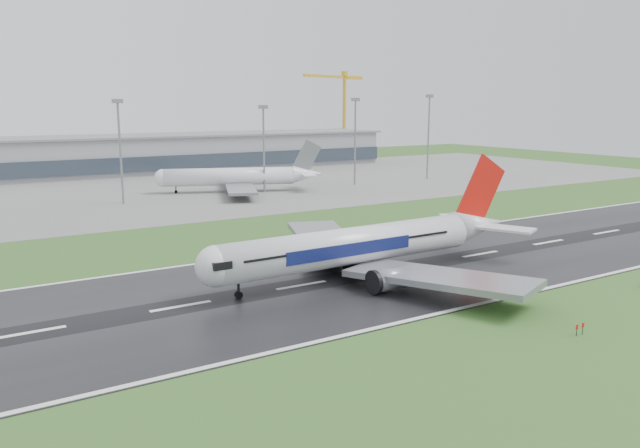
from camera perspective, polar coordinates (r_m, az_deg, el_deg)
ground at (r=110.53m, az=7.31°, el=-4.10°), size 520.00×520.00×0.00m
runway at (r=110.52m, az=7.31°, el=-4.07°), size 400.00×45.00×0.10m
apron at (r=220.21m, az=-13.62°, el=3.19°), size 400.00×130.00×0.08m
terminal at (r=276.84m, az=-17.63°, el=6.06°), size 240.00×36.00×15.00m
main_airliner at (r=104.06m, az=4.80°, el=0.28°), size 63.72×60.80×18.47m
parked_airliner at (r=206.95m, az=-7.72°, el=5.21°), size 70.76×68.54×16.37m
tower_crane at (r=340.89m, az=2.25°, el=9.98°), size 45.56×15.63×45.99m
floodmast_2 at (r=188.68m, az=-17.88°, el=6.13°), size 0.64×0.64×28.91m
floodmast_3 at (r=204.79m, az=-5.19°, el=6.71°), size 0.64×0.64×27.20m
floodmast_4 at (r=223.34m, az=3.24°, el=7.40°), size 0.64×0.64×29.71m
floodmast_5 at (r=244.67m, az=9.94°, el=7.73°), size 0.64×0.64×31.17m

